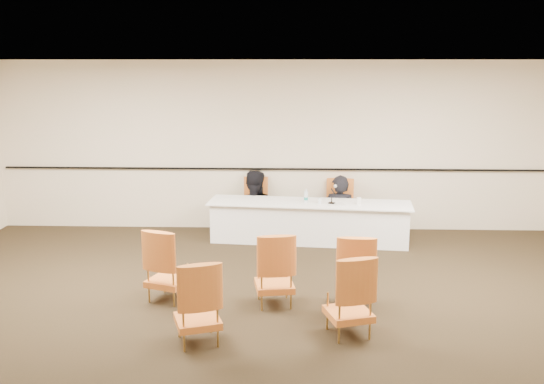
# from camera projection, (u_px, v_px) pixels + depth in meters

# --- Properties ---
(floor) EXTENTS (10.00, 10.00, 0.00)m
(floor) POSITION_uv_depth(u_px,v_px,m) (268.00, 320.00, 7.12)
(floor) COLOR black
(floor) RESTS_ON ground
(ceiling) EXTENTS (10.00, 10.00, 0.00)m
(ceiling) POSITION_uv_depth(u_px,v_px,m) (268.00, 60.00, 6.48)
(ceiling) COLOR white
(ceiling) RESTS_ON ground
(wall_back) EXTENTS (10.00, 0.04, 3.00)m
(wall_back) POSITION_uv_depth(u_px,v_px,m) (277.00, 146.00, 10.70)
(wall_back) COLOR beige
(wall_back) RESTS_ON ground
(wall_rail) EXTENTS (9.80, 0.04, 0.03)m
(wall_rail) POSITION_uv_depth(u_px,v_px,m) (277.00, 169.00, 10.75)
(wall_rail) COLOR black
(wall_rail) RESTS_ON wall_back
(panel_table) EXTENTS (3.43, 1.11, 0.67)m
(panel_table) POSITION_uv_depth(u_px,v_px,m) (309.00, 222.00, 10.15)
(panel_table) COLOR white
(panel_table) RESTS_ON ground
(panelist_main) EXTENTS (0.64, 0.46, 1.63)m
(panelist_main) POSITION_uv_depth(u_px,v_px,m) (339.00, 221.00, 10.61)
(panelist_main) COLOR black
(panelist_main) RESTS_ON ground
(panelist_main_chair) EXTENTS (0.55, 0.55, 0.95)m
(panelist_main_chair) POSITION_uv_depth(u_px,v_px,m) (339.00, 207.00, 10.56)
(panelist_main_chair) COLOR #E25828
(panelist_main_chair) RESTS_ON ground
(panelist_second) EXTENTS (0.82, 0.64, 1.67)m
(panelist_second) POSITION_uv_depth(u_px,v_px,m) (253.00, 216.00, 10.81)
(panelist_second) COLOR black
(panelist_second) RESTS_ON ground
(panelist_second_chair) EXTENTS (0.55, 0.55, 0.95)m
(panelist_second_chair) POSITION_uv_depth(u_px,v_px,m) (253.00, 205.00, 10.76)
(panelist_second_chair) COLOR #E25828
(panelist_second_chair) RESTS_ON ground
(papers) EXTENTS (0.35, 0.30, 0.00)m
(papers) POSITION_uv_depth(u_px,v_px,m) (336.00, 204.00, 9.95)
(papers) COLOR silver
(papers) RESTS_ON panel_table
(microphone) EXTENTS (0.18, 0.24, 0.30)m
(microphone) POSITION_uv_depth(u_px,v_px,m) (332.00, 195.00, 9.96)
(microphone) COLOR black
(microphone) RESTS_ON panel_table
(water_bottle) EXTENTS (0.07, 0.07, 0.22)m
(water_bottle) POSITION_uv_depth(u_px,v_px,m) (306.00, 196.00, 10.07)
(water_bottle) COLOR teal
(water_bottle) RESTS_ON panel_table
(drinking_glass) EXTENTS (0.09, 0.09, 0.10)m
(drinking_glass) POSITION_uv_depth(u_px,v_px,m) (320.00, 201.00, 9.98)
(drinking_glass) COLOR white
(drinking_glass) RESTS_ON panel_table
(coffee_cup) EXTENTS (0.09, 0.09, 0.12)m
(coffee_cup) POSITION_uv_depth(u_px,v_px,m) (359.00, 201.00, 9.90)
(coffee_cup) COLOR white
(coffee_cup) RESTS_ON panel_table
(aud_chair_front_left) EXTENTS (0.64, 0.64, 0.95)m
(aud_chair_front_left) POSITION_uv_depth(u_px,v_px,m) (168.00, 264.00, 7.65)
(aud_chair_front_left) COLOR #E25828
(aud_chair_front_left) RESTS_ON ground
(aud_chair_front_mid) EXTENTS (0.57, 0.57, 0.95)m
(aud_chair_front_mid) POSITION_uv_depth(u_px,v_px,m) (274.00, 268.00, 7.49)
(aud_chair_front_mid) COLOR #E25828
(aud_chair_front_mid) RESTS_ON ground
(aud_chair_front_right) EXTENTS (0.53, 0.53, 0.95)m
(aud_chair_front_right) POSITION_uv_depth(u_px,v_px,m) (355.00, 270.00, 7.41)
(aud_chair_front_right) COLOR #E25828
(aud_chair_front_right) RESTS_ON ground
(aud_chair_back_left) EXTENTS (0.64, 0.64, 0.95)m
(aud_chair_back_left) POSITION_uv_depth(u_px,v_px,m) (197.00, 301.00, 6.48)
(aud_chair_back_left) COLOR #E25828
(aud_chair_back_left) RESTS_ON ground
(aud_chair_back_right) EXTENTS (0.63, 0.63, 0.95)m
(aud_chair_back_right) POSITION_uv_depth(u_px,v_px,m) (349.00, 294.00, 6.66)
(aud_chair_back_right) COLOR #E25828
(aud_chair_back_right) RESTS_ON ground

